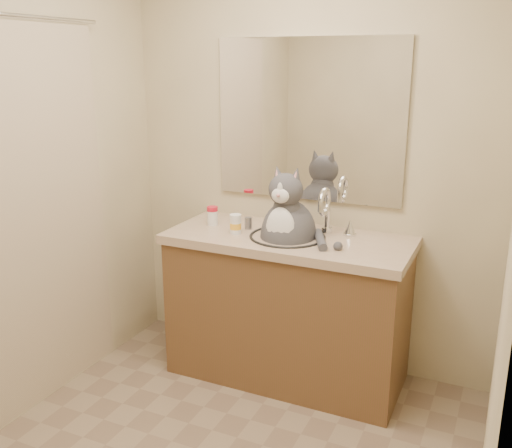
{
  "coord_description": "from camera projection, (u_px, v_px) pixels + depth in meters",
  "views": [
    {
      "loc": [
        1.08,
        -1.82,
        1.78
      ],
      "look_at": [
        -0.05,
        0.65,
        0.99
      ],
      "focal_mm": 40.0,
      "sensor_mm": 36.0,
      "label": 1
    }
  ],
  "objects": [
    {
      "name": "vanity",
      "position": [
        288.0,
        304.0,
        3.23
      ],
      "size": [
        1.34,
        0.59,
        1.12
      ],
      "color": "brown",
      "rests_on": "ground"
    },
    {
      "name": "mirror",
      "position": [
        308.0,
        121.0,
        3.19
      ],
      "size": [
        1.1,
        0.02,
        0.9
      ],
      "primitive_type": "cube",
      "color": "white",
      "rests_on": "room"
    },
    {
      "name": "pill_bottle_redcap",
      "position": [
        212.0,
        216.0,
        3.31
      ],
      "size": [
        0.07,
        0.07,
        0.11
      ],
      "rotation": [
        0.0,
        0.0,
        -0.16
      ],
      "color": "white",
      "rests_on": "vanity"
    },
    {
      "name": "grey_canister",
      "position": [
        248.0,
        223.0,
        3.24
      ],
      "size": [
        0.05,
        0.05,
        0.07
      ],
      "rotation": [
        0.0,
        0.0,
        0.33
      ],
      "color": "slate",
      "rests_on": "vanity"
    },
    {
      "name": "pill_bottle_orange",
      "position": [
        236.0,
        224.0,
        3.15
      ],
      "size": [
        0.07,
        0.07,
        0.11
      ],
      "rotation": [
        0.0,
        0.0,
        0.11
      ],
      "color": "white",
      "rests_on": "vanity"
    },
    {
      "name": "cat",
      "position": [
        288.0,
        231.0,
        3.09
      ],
      "size": [
        0.43,
        0.35,
        0.61
      ],
      "rotation": [
        0.0,
        0.0,
        -0.02
      ],
      "color": "#49494E",
      "rests_on": "vanity"
    },
    {
      "name": "shower_curtain",
      "position": [
        20.0,
        221.0,
        2.74
      ],
      "size": [
        0.02,
        1.3,
        1.93
      ],
      "color": "#B9A88C",
      "rests_on": "ground"
    },
    {
      "name": "room",
      "position": [
        197.0,
        217.0,
        2.18
      ],
      "size": [
        2.22,
        2.52,
        2.42
      ],
      "color": "gray",
      "rests_on": "ground"
    }
  ]
}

